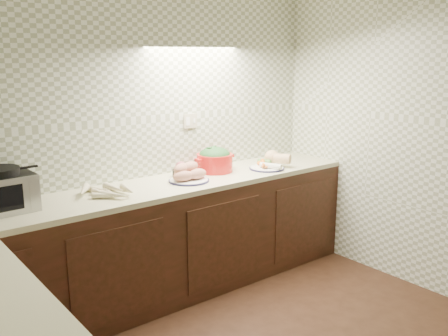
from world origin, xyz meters
TOP-DOWN VIEW (x-y plane):
  - room at (0.00, 0.00)m, footprint 3.60×3.60m
  - counter at (-0.68, 0.68)m, footprint 3.60×3.60m
  - toaster_oven at (-1.05, 1.58)m, footprint 0.41×0.32m
  - parsnip_pile at (-0.44, 1.50)m, footprint 0.41×0.37m
  - sweet_potato_plate at (0.30, 1.48)m, footprint 0.32×0.32m
  - onion_bowl at (0.35, 1.62)m, footprint 0.16×0.16m
  - dutch_oven at (0.66, 1.60)m, footprint 0.37×0.31m
  - veg_plate at (1.14, 1.44)m, footprint 0.39×0.39m

SIDE VIEW (x-z plane):
  - counter at x=-0.68m, z-range 0.00..0.90m
  - parsnip_pile at x=-0.44m, z-range 0.90..0.96m
  - onion_bowl at x=0.35m, z-range 0.88..1.01m
  - veg_plate at x=1.14m, z-range 0.88..1.02m
  - sweet_potato_plate at x=0.30m, z-range 0.88..1.03m
  - dutch_oven at x=0.66m, z-range 0.90..1.11m
  - toaster_oven at x=-1.05m, z-range 0.89..1.17m
  - room at x=0.00m, z-range 0.33..2.93m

